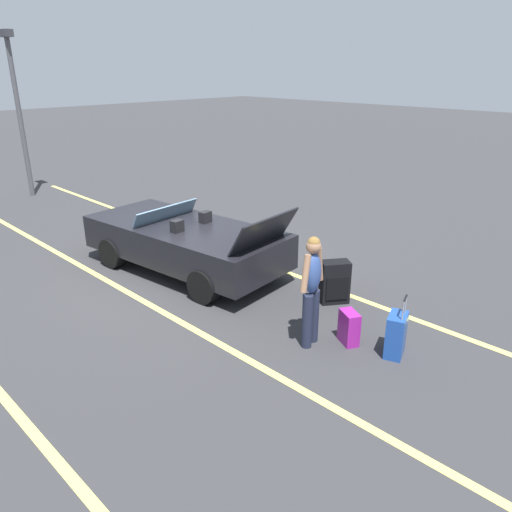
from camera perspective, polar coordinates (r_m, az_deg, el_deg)
name	(u,v)px	position (r m, az deg, el deg)	size (l,w,h in m)	color
ground_plane	(187,270)	(9.96, -7.94, -1.60)	(80.00, 80.00, 0.00)	#333335
lot_line_near	(235,253)	(10.74, -2.41, 0.31)	(18.00, 0.12, 0.01)	#EAE066
lot_line_mid	(126,291)	(9.27, -14.74, -3.93)	(18.00, 0.12, 0.01)	#EAE066
convertible_car	(178,240)	(9.89, -8.91, 1.84)	(4.36, 2.18, 1.50)	black
suitcase_large_black	(335,282)	(8.54, 9.01, -2.98)	(0.51, 0.55, 0.74)	black
suitcase_medium_bright	(396,335)	(7.25, 15.77, -8.70)	(0.36, 0.46, 0.90)	#1E479E
suitcase_small_carryon	(349,328)	(7.41, 10.62, -8.08)	(0.39, 0.34, 0.50)	#991E8C
traveler_person	(312,286)	(7.00, 6.43, -3.39)	(0.28, 0.61, 1.65)	#1E2338
parking_lamp_post	(18,103)	(16.65, -25.69, 15.56)	(0.50, 0.24, 4.72)	#4C4C51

